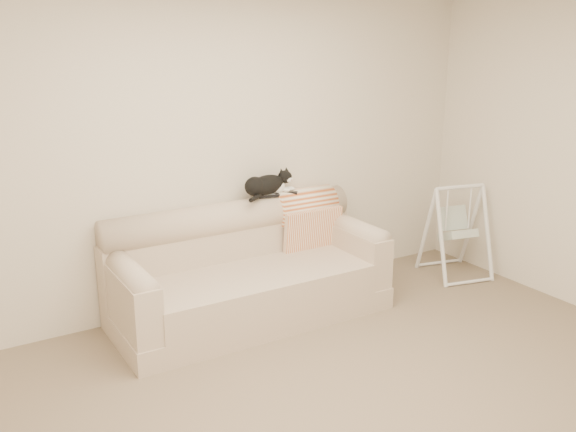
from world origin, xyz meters
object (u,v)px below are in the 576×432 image
object	(u,v)px
sofa	(246,274)
remote_b	(287,193)
tuxedo_cat	(267,185)
remote_a	(269,196)
baby_swing	(456,230)

from	to	relation	value
sofa	remote_b	bearing A→B (deg)	23.78
sofa	tuxedo_cat	bearing A→B (deg)	35.37
remote_b	tuxedo_cat	xyz separation A→B (m)	(-0.20, 0.00, 0.09)
remote_a	remote_b	bearing A→B (deg)	3.61
sofa	tuxedo_cat	xyz separation A→B (m)	(0.33, 0.24, 0.65)
remote_a	tuxedo_cat	world-z (taller)	tuxedo_cat
remote_b	tuxedo_cat	world-z (taller)	tuxedo_cat
remote_b	baby_swing	world-z (taller)	remote_b
sofa	remote_b	xyz separation A→B (m)	(0.53, 0.23, 0.56)
tuxedo_cat	baby_swing	distance (m)	1.92
sofa	tuxedo_cat	world-z (taller)	tuxedo_cat
remote_a	remote_b	distance (m)	0.19
remote_b	baby_swing	distance (m)	1.71
tuxedo_cat	baby_swing	bearing A→B (deg)	-14.56
baby_swing	remote_a	bearing A→B (deg)	165.84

